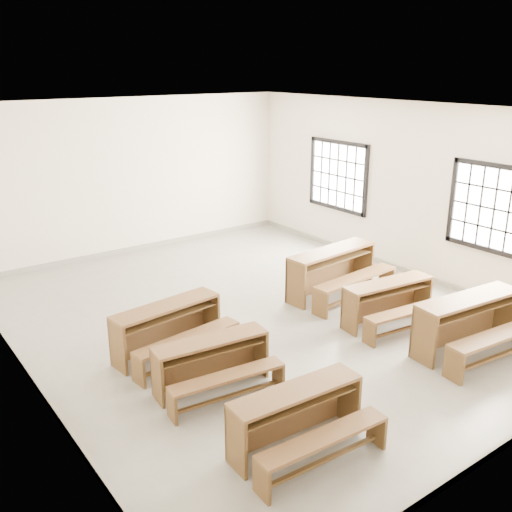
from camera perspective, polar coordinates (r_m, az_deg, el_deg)
room at (r=8.56m, az=0.49°, el=7.38°), size 8.50×8.50×3.20m
desk_set_0 at (r=6.10m, az=4.28°, el=-15.58°), size 1.53×0.85×0.67m
desk_set_1 at (r=7.10m, az=-4.35°, el=-10.38°), size 1.51×0.90×0.65m
desk_set_2 at (r=7.95m, az=-8.70°, el=-6.91°), size 1.66×1.00×0.71m
desk_set_3 at (r=8.47m, az=20.67°, el=-6.02°), size 1.81×1.06×0.78m
desk_set_4 at (r=8.98m, az=13.22°, el=-4.29°), size 1.58×0.95×0.68m
desk_set_5 at (r=9.91m, az=7.79°, el=-1.27°), size 1.86×1.08×0.80m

